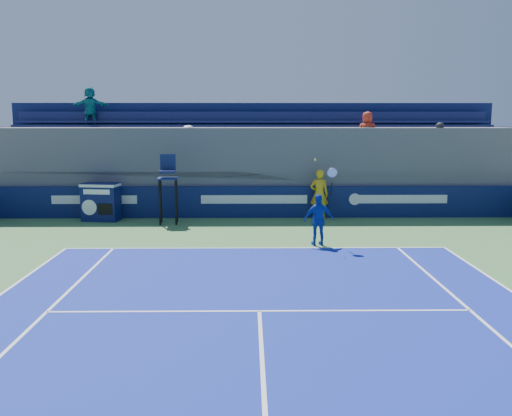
{
  "coord_description": "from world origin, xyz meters",
  "views": [
    {
      "loc": [
        -0.2,
        -4.22,
        3.7
      ],
      "look_at": [
        0.0,
        11.5,
        1.25
      ],
      "focal_mm": 40.0,
      "sensor_mm": 36.0,
      "label": 1
    }
  ],
  "objects_px": {
    "match_clock": "(101,201)",
    "tennis_player": "(319,220)",
    "umpire_chair": "(168,181)",
    "ball_person": "(319,194)"
  },
  "relations": [
    {
      "from": "match_clock",
      "to": "tennis_player",
      "type": "bearing_deg",
      "value": -29.61
    },
    {
      "from": "ball_person",
      "to": "umpire_chair",
      "type": "relative_size",
      "value": 0.75
    },
    {
      "from": "umpire_chair",
      "to": "match_clock",
      "type": "bearing_deg",
      "value": 166.71
    },
    {
      "from": "tennis_player",
      "to": "ball_person",
      "type": "bearing_deg",
      "value": 82.88
    },
    {
      "from": "ball_person",
      "to": "tennis_player",
      "type": "bearing_deg",
      "value": 87.67
    },
    {
      "from": "match_clock",
      "to": "tennis_player",
      "type": "height_order",
      "value": "tennis_player"
    },
    {
      "from": "tennis_player",
      "to": "match_clock",
      "type": "bearing_deg",
      "value": 150.39
    },
    {
      "from": "match_clock",
      "to": "ball_person",
      "type": "bearing_deg",
      "value": 1.23
    },
    {
      "from": "match_clock",
      "to": "tennis_player",
      "type": "distance_m",
      "value": 8.6
    },
    {
      "from": "umpire_chair",
      "to": "tennis_player",
      "type": "distance_m",
      "value": 6.17
    }
  ]
}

